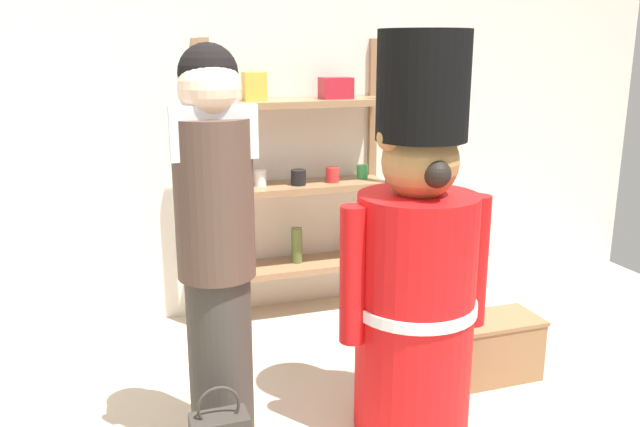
% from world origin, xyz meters
% --- Properties ---
extents(back_wall, '(6.40, 0.12, 2.60)m').
position_xyz_m(back_wall, '(0.00, 2.20, 1.30)').
color(back_wall, silver).
rests_on(back_wall, ground_plane).
extents(merchandise_shelf, '(1.16, 0.35, 1.69)m').
position_xyz_m(merchandise_shelf, '(0.59, 1.98, 0.86)').
color(merchandise_shelf, '#93704C').
rests_on(merchandise_shelf, ground_plane).
extents(teddy_bear_guard, '(0.68, 0.53, 1.71)m').
position_xyz_m(teddy_bear_guard, '(0.69, 0.58, 0.74)').
color(teddy_bear_guard, red).
rests_on(teddy_bear_guard, ground_plane).
extents(person_shopper, '(0.32, 0.31, 1.66)m').
position_xyz_m(person_shopper, '(-0.14, 0.68, 0.90)').
color(person_shopper, '#38332D').
rests_on(person_shopper, ground_plane).
extents(display_crate, '(0.45, 0.28, 0.32)m').
position_xyz_m(display_crate, '(1.29, 0.85, 0.16)').
color(display_crate, olive).
rests_on(display_crate, ground_plane).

